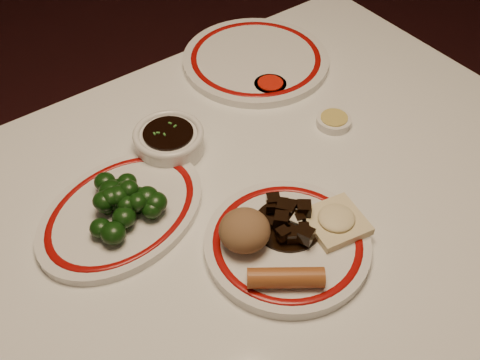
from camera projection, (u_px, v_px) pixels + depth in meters
name	position (u px, v px, depth m)	size (l,w,h in m)	color
dining_table	(250.00, 251.00, 1.03)	(1.20, 0.90, 0.75)	white
main_plate	(287.00, 244.00, 0.91)	(0.28, 0.28, 0.02)	white
rice_mound	(245.00, 230.00, 0.88)	(0.08, 0.08, 0.06)	#87603F
spring_roll	(286.00, 278.00, 0.84)	(0.03, 0.03, 0.11)	#A35828
fried_wonton	(336.00, 221.00, 0.92)	(0.10, 0.10, 0.02)	beige
stirfry_heap	(289.00, 220.00, 0.91)	(0.11, 0.11, 0.03)	black
broccoli_plate	(122.00, 212.00, 0.95)	(0.34, 0.32, 0.02)	white
broccoli_pile	(124.00, 201.00, 0.93)	(0.13, 0.14, 0.05)	#23471C
soy_bowl	(169.00, 142.00, 1.05)	(0.12, 0.12, 0.04)	white
sweet_sour_dish	(270.00, 86.00, 1.18)	(0.06, 0.06, 0.02)	white
mustard_dish	(334.00, 121.00, 1.11)	(0.06, 0.06, 0.02)	white
far_plate	(256.00, 60.00, 1.24)	(0.38, 0.38, 0.02)	white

